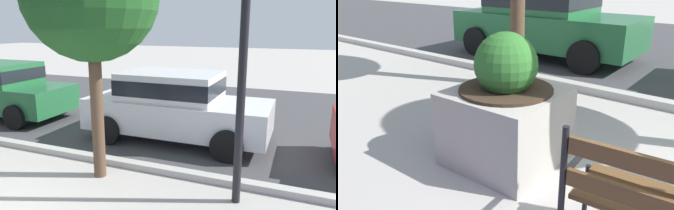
# 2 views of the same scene
# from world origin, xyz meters

# --- Properties ---
(concrete_planter) EXTENTS (1.00, 1.00, 1.31)m
(concrete_planter) POSITION_xyz_m (-2.02, 0.40, 0.52)
(concrete_planter) COLOR #A8A399
(concrete_planter) RESTS_ON ground
(parked_car_green) EXTENTS (4.11, 1.95, 1.56)m
(parked_car_green) POSITION_xyz_m (-4.21, 4.68, 0.84)
(parked_car_green) COLOR #236638
(parked_car_green) RESTS_ON ground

